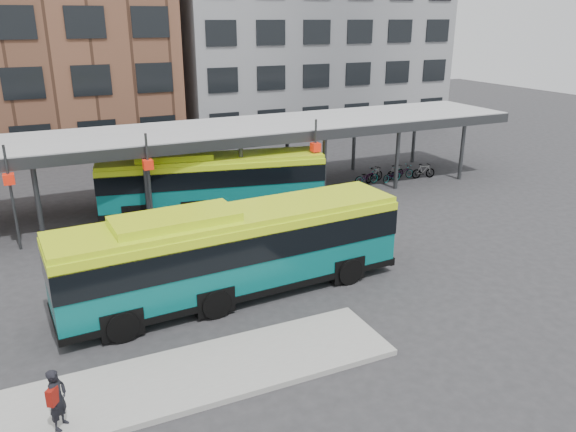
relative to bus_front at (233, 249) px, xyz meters
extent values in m
plane|color=#28282B|center=(1.71, -1.48, -1.85)|extent=(120.00, 120.00, 0.00)
cube|color=gray|center=(-3.79, -4.48, -1.76)|extent=(14.00, 3.00, 0.18)
cube|color=#999B9E|center=(1.71, 11.52, 2.15)|extent=(40.00, 6.00, 0.35)
cube|color=#383A3D|center=(1.71, 8.52, 2.00)|extent=(40.00, 0.15, 0.55)
cylinder|color=#383A3D|center=(-6.29, 9.02, 0.05)|extent=(0.24, 0.24, 3.80)
cylinder|color=#383A3D|center=(-6.29, 14.02, 0.05)|extent=(0.24, 0.24, 3.80)
cylinder|color=#383A3D|center=(-1.29, 9.02, 0.05)|extent=(0.24, 0.24, 3.80)
cylinder|color=#383A3D|center=(-1.29, 14.02, 0.05)|extent=(0.24, 0.24, 3.80)
cylinder|color=#383A3D|center=(3.71, 9.02, 0.05)|extent=(0.24, 0.24, 3.80)
cylinder|color=#383A3D|center=(3.71, 14.02, 0.05)|extent=(0.24, 0.24, 3.80)
cylinder|color=#383A3D|center=(8.71, 9.02, 0.05)|extent=(0.24, 0.24, 3.80)
cylinder|color=#383A3D|center=(8.71, 14.02, 0.05)|extent=(0.24, 0.24, 3.80)
cylinder|color=#383A3D|center=(13.71, 9.02, 0.05)|extent=(0.24, 0.24, 3.80)
cylinder|color=#383A3D|center=(13.71, 14.02, 0.05)|extent=(0.24, 0.24, 3.80)
cylinder|color=#383A3D|center=(18.71, 9.02, 0.05)|extent=(0.24, 0.24, 3.80)
cylinder|color=#383A3D|center=(18.71, 14.02, 0.05)|extent=(0.24, 0.24, 3.80)
cylinder|color=#383A3D|center=(-7.29, 8.22, 0.55)|extent=(0.12, 0.12, 4.80)
cube|color=red|center=(-7.29, 8.22, 1.45)|extent=(0.45, 0.45, 0.45)
cylinder|color=#383A3D|center=(-1.29, 8.22, 0.55)|extent=(0.12, 0.12, 4.80)
cube|color=red|center=(-1.29, 8.22, 1.45)|extent=(0.45, 0.45, 0.45)
cylinder|color=#383A3D|center=(7.71, 8.22, 0.55)|extent=(0.12, 0.12, 4.80)
cube|color=red|center=(7.71, 8.22, 1.45)|extent=(0.45, 0.45, 0.45)
cube|color=slate|center=(17.71, 30.52, 8.15)|extent=(24.00, 14.00, 20.00)
cube|color=#085C5B|center=(0.05, 0.00, -0.14)|extent=(12.97, 3.44, 2.67)
cube|color=black|center=(0.05, 0.00, 0.39)|extent=(13.03, 3.50, 1.02)
cube|color=#BADA16|center=(0.05, 0.00, 1.30)|extent=(12.96, 3.33, 0.21)
cube|color=#BADA16|center=(-2.08, -0.12, 1.52)|extent=(4.39, 2.18, 0.37)
cube|color=black|center=(0.05, 0.00, -1.35)|extent=(13.04, 3.50, 0.26)
cylinder|color=black|center=(4.40, -1.04, -1.32)|extent=(1.09, 0.38, 1.07)
cylinder|color=black|center=(4.24, 1.56, -1.32)|extent=(1.09, 0.38, 1.07)
cylinder|color=black|center=(-1.15, -1.38, -1.32)|extent=(1.09, 0.38, 1.07)
cylinder|color=black|center=(-1.31, 1.23, -1.32)|extent=(1.09, 0.38, 1.07)
cylinder|color=black|center=(-4.35, -1.57, -1.32)|extent=(1.09, 0.38, 1.07)
cylinder|color=black|center=(-4.51, 1.04, -1.32)|extent=(1.09, 0.38, 1.07)
cube|color=#085C5B|center=(2.35, 9.81, -0.28)|extent=(12.04, 4.66, 2.46)
cube|color=black|center=(2.35, 9.81, 0.21)|extent=(12.10, 4.73, 0.93)
cube|color=#BADA16|center=(2.35, 9.81, 1.05)|extent=(12.02, 4.57, 0.20)
cube|color=#BADA16|center=(0.42, 10.18, 1.24)|extent=(4.19, 2.49, 0.34)
cube|color=black|center=(2.35, 9.81, -1.39)|extent=(12.11, 4.73, 0.24)
cylinder|color=black|center=(5.98, 7.88, -1.36)|extent=(1.02, 0.48, 0.98)
cylinder|color=black|center=(6.44, 10.23, -1.36)|extent=(1.02, 0.48, 0.98)
cylinder|color=black|center=(0.97, 8.86, -1.36)|extent=(1.02, 0.48, 0.98)
cylinder|color=black|center=(1.42, 11.21, -1.36)|extent=(1.02, 0.48, 0.98)
cylinder|color=black|center=(-1.93, 9.42, -1.36)|extent=(1.02, 0.48, 0.98)
cylinder|color=black|center=(-1.47, 11.77, -1.36)|extent=(1.02, 0.48, 0.98)
imported|color=black|center=(-6.49, -5.26, -0.84)|extent=(0.67, 0.72, 1.66)
cube|color=maroon|center=(-6.59, -5.41, -0.62)|extent=(0.32, 0.36, 0.44)
imported|color=slate|center=(12.56, 10.51, -1.37)|extent=(1.90, 0.85, 0.97)
imported|color=slate|center=(13.29, 10.76, -1.36)|extent=(1.70, 0.93, 0.98)
imported|color=slate|center=(14.36, 10.35, -1.44)|extent=(1.67, 0.91, 0.83)
imported|color=slate|center=(14.92, 10.79, -1.38)|extent=(1.63, 0.80, 0.94)
imported|color=slate|center=(15.33, 10.61, -1.39)|extent=(1.77, 0.66, 0.92)
imported|color=slate|center=(16.70, 10.18, -1.36)|extent=(1.68, 0.73, 0.98)
camera|label=1|loc=(-6.19, -18.13, 8.07)|focal=35.00mm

